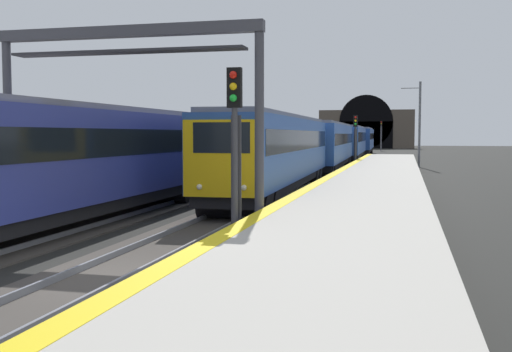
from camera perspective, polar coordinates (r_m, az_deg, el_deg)
name	(u,v)px	position (r m, az deg, el deg)	size (l,w,h in m)	color
ground_plane	(101,280)	(13.77, -14.30, -9.40)	(320.00, 320.00, 0.00)	black
platform_right	(320,270)	(12.21, 5.98, -8.69)	(112.00, 4.91, 0.96)	#ADA89E
platform_right_edge_strip	(213,241)	(12.59, -4.04, -6.04)	(112.00, 0.50, 0.01)	yellow
track_main_line	(101,278)	(13.76, -14.30, -9.23)	(160.00, 3.10, 0.21)	#423D38
train_main_approaching	(341,142)	(61.96, 7.91, 3.16)	(83.76, 3.40, 4.10)	#264C99
train_adjacent_platform	(185,150)	(30.72, -6.67, 2.44)	(40.77, 2.85, 4.14)	navy
railway_signal_near	(235,141)	(16.18, -2.00, 3.33)	(0.39, 0.38, 4.89)	#38383D
railway_signal_mid	(355,136)	(55.58, 9.26, 3.68)	(0.39, 0.38, 4.84)	#38383D
railway_signal_far	(381,134)	(114.41, 11.61, 3.90)	(0.39, 0.38, 5.54)	#4C4C54
overhead_signal_gantry	(126,75)	(19.79, -12.00, 9.17)	(0.70, 8.85, 6.52)	#3F3F47
tunnel_portal	(366,129)	(137.62, 10.25, 4.34)	(2.72, 20.79, 11.75)	#51473D
catenary_mast_far	(419,124)	(59.89, 15.01, 4.75)	(0.22, 1.87, 8.09)	#595B60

